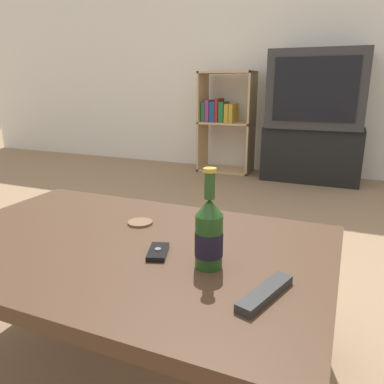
% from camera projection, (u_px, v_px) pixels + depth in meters
% --- Properties ---
extents(ground_plane, '(12.00, 12.00, 0.00)m').
position_uv_depth(ground_plane, '(131.00, 361.00, 1.23)').
color(ground_plane, '#937556').
extents(back_wall, '(8.00, 0.05, 2.60)m').
position_uv_depth(back_wall, '(295.00, 38.00, 3.54)').
color(back_wall, silver).
rests_on(back_wall, ground_plane).
extents(coffee_table, '(1.20, 0.77, 0.43)m').
position_uv_depth(coffee_table, '(125.00, 259.00, 1.13)').
color(coffee_table, '#422B1C').
rests_on(coffee_table, ground_plane).
extents(tv_stand, '(0.87, 0.40, 0.50)m').
position_uv_depth(tv_stand, '(312.00, 154.00, 3.49)').
color(tv_stand, black).
rests_on(tv_stand, ground_plane).
extents(television, '(0.83, 0.48, 0.67)m').
position_uv_depth(television, '(317.00, 89.00, 3.33)').
color(television, '#2D2D2D').
rests_on(television, tv_stand).
extents(bookshelf, '(0.54, 0.30, 1.00)m').
position_uv_depth(bookshelf, '(224.00, 119.00, 3.80)').
color(bookshelf, tan).
rests_on(bookshelf, ground_plane).
extents(beer_bottle, '(0.07, 0.07, 0.26)m').
position_uv_depth(beer_bottle, '(209.00, 234.00, 0.94)').
color(beer_bottle, '#1E4219').
rests_on(beer_bottle, coffee_table).
extents(cell_phone, '(0.08, 0.11, 0.02)m').
position_uv_depth(cell_phone, '(158.00, 252.00, 1.03)').
color(cell_phone, black).
rests_on(cell_phone, coffee_table).
extents(remote_control, '(0.09, 0.19, 0.02)m').
position_uv_depth(remote_control, '(265.00, 293.00, 0.82)').
color(remote_control, '#282828').
rests_on(remote_control, coffee_table).
extents(coaster, '(0.08, 0.08, 0.01)m').
position_uv_depth(coaster, '(140.00, 223.00, 1.25)').
color(coaster, brown).
rests_on(coaster, coffee_table).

